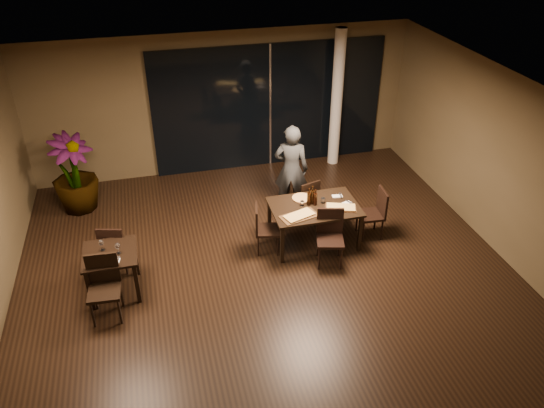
{
  "coord_description": "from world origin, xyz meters",
  "views": [
    {
      "loc": [
        -1.6,
        -6.47,
        5.56
      ],
      "look_at": [
        0.19,
        0.58,
        1.05
      ],
      "focal_mm": 35.0,
      "sensor_mm": 36.0,
      "label": 1
    }
  ],
  "objects_px": {
    "side_table": "(111,259)",
    "bottle_a": "(309,197)",
    "chair_main_right": "(375,211)",
    "bottle_b": "(315,197)",
    "potted_plant": "(74,174)",
    "chair_main_near": "(330,234)",
    "chair_main_left": "(263,227)",
    "chair_main_far": "(307,199)",
    "diner": "(291,169)",
    "chair_side_far": "(114,246)",
    "chair_side_near": "(104,283)",
    "bottle_c": "(312,195)",
    "main_table": "(314,210)"
  },
  "relations": [
    {
      "from": "side_table",
      "to": "bottle_a",
      "type": "xyz_separation_m",
      "value": [
        3.32,
        0.57,
        0.29
      ]
    },
    {
      "from": "chair_main_right",
      "to": "side_table",
      "type": "bearing_deg",
      "value": -80.3
    },
    {
      "from": "bottle_b",
      "to": "side_table",
      "type": "bearing_deg",
      "value": -171.02
    },
    {
      "from": "chair_main_right",
      "to": "potted_plant",
      "type": "bearing_deg",
      "value": -109.31
    },
    {
      "from": "chair_main_near",
      "to": "chair_main_left",
      "type": "distance_m",
      "value": 1.14
    },
    {
      "from": "chair_main_far",
      "to": "diner",
      "type": "distance_m",
      "value": 0.64
    },
    {
      "from": "side_table",
      "to": "chair_side_far",
      "type": "height_order",
      "value": "chair_side_far"
    },
    {
      "from": "chair_main_far",
      "to": "potted_plant",
      "type": "distance_m",
      "value": 4.43
    },
    {
      "from": "side_table",
      "to": "diner",
      "type": "bearing_deg",
      "value": 26.51
    },
    {
      "from": "bottle_a",
      "to": "bottle_b",
      "type": "height_order",
      "value": "bottle_a"
    },
    {
      "from": "side_table",
      "to": "chair_main_right",
      "type": "xyz_separation_m",
      "value": [
        4.52,
        0.44,
        -0.11
      ]
    },
    {
      "from": "chair_side_near",
      "to": "bottle_b",
      "type": "xyz_separation_m",
      "value": [
        3.52,
        1.0,
        0.35
      ]
    },
    {
      "from": "chair_main_left",
      "to": "chair_side_far",
      "type": "relative_size",
      "value": 0.98
    },
    {
      "from": "chair_side_near",
      "to": "bottle_c",
      "type": "distance_m",
      "value": 3.66
    },
    {
      "from": "chair_side_near",
      "to": "bottle_b",
      "type": "relative_size",
      "value": 3.3
    },
    {
      "from": "chair_main_near",
      "to": "bottle_b",
      "type": "height_order",
      "value": "bottle_b"
    },
    {
      "from": "chair_main_far",
      "to": "bottle_c",
      "type": "distance_m",
      "value": 0.74
    },
    {
      "from": "chair_side_far",
      "to": "chair_side_near",
      "type": "height_order",
      "value": "chair_side_near"
    },
    {
      "from": "chair_side_far",
      "to": "chair_main_far",
      "type": "bearing_deg",
      "value": -153.82
    },
    {
      "from": "main_table",
      "to": "bottle_b",
      "type": "xyz_separation_m",
      "value": [
        0.02,
        0.04,
        0.23
      ]
    },
    {
      "from": "diner",
      "to": "chair_side_near",
      "type": "bearing_deg",
      "value": 51.85
    },
    {
      "from": "chair_main_right",
      "to": "bottle_b",
      "type": "xyz_separation_m",
      "value": [
        -1.1,
        0.1,
        0.39
      ]
    },
    {
      "from": "diner",
      "to": "bottle_c",
      "type": "height_order",
      "value": "diner"
    },
    {
      "from": "chair_main_left",
      "to": "bottle_a",
      "type": "height_order",
      "value": "bottle_a"
    },
    {
      "from": "main_table",
      "to": "chair_main_right",
      "type": "relative_size",
      "value": 1.63
    },
    {
      "from": "chair_main_left",
      "to": "chair_main_right",
      "type": "height_order",
      "value": "chair_main_right"
    },
    {
      "from": "main_table",
      "to": "side_table",
      "type": "xyz_separation_m",
      "value": [
        -3.4,
        -0.5,
        -0.05
      ]
    },
    {
      "from": "chair_main_left",
      "to": "bottle_c",
      "type": "relative_size",
      "value": 2.59
    },
    {
      "from": "chair_side_near",
      "to": "chair_main_right",
      "type": "bearing_deg",
      "value": 15.04
    },
    {
      "from": "chair_main_right",
      "to": "chair_side_far",
      "type": "bearing_deg",
      "value": -86.94
    },
    {
      "from": "chair_main_far",
      "to": "chair_main_right",
      "type": "relative_size",
      "value": 0.94
    },
    {
      "from": "main_table",
      "to": "side_table",
      "type": "distance_m",
      "value": 3.44
    },
    {
      "from": "diner",
      "to": "potted_plant",
      "type": "height_order",
      "value": "diner"
    },
    {
      "from": "side_table",
      "to": "chair_main_far",
      "type": "bearing_deg",
      "value": 18.75
    },
    {
      "from": "chair_main_left",
      "to": "chair_side_near",
      "type": "bearing_deg",
      "value": 122.11
    },
    {
      "from": "diner",
      "to": "chair_main_right",
      "type": "bearing_deg",
      "value": 155.02
    },
    {
      "from": "chair_side_near",
      "to": "bottle_c",
      "type": "bearing_deg",
      "value": 20.87
    },
    {
      "from": "main_table",
      "to": "bottle_a",
      "type": "bearing_deg",
      "value": 140.55
    },
    {
      "from": "chair_main_right",
      "to": "chair_side_near",
      "type": "height_order",
      "value": "chair_side_near"
    },
    {
      "from": "chair_main_left",
      "to": "potted_plant",
      "type": "relative_size",
      "value": 0.57
    },
    {
      "from": "chair_side_near",
      "to": "potted_plant",
      "type": "relative_size",
      "value": 0.65
    },
    {
      "from": "chair_main_left",
      "to": "bottle_b",
      "type": "distance_m",
      "value": 1.02
    },
    {
      "from": "chair_main_left",
      "to": "potted_plant",
      "type": "xyz_separation_m",
      "value": [
        -3.15,
        2.21,
        0.28
      ]
    },
    {
      "from": "bottle_c",
      "to": "main_table",
      "type": "bearing_deg",
      "value": -81.72
    },
    {
      "from": "chair_side_far",
      "to": "bottle_c",
      "type": "distance_m",
      "value": 3.38
    },
    {
      "from": "chair_side_far",
      "to": "diner",
      "type": "height_order",
      "value": "diner"
    },
    {
      "from": "chair_main_far",
      "to": "chair_side_far",
      "type": "bearing_deg",
      "value": -6.35
    },
    {
      "from": "chair_main_far",
      "to": "bottle_b",
      "type": "bearing_deg",
      "value": 67.0
    },
    {
      "from": "main_table",
      "to": "chair_main_far",
      "type": "relative_size",
      "value": 1.73
    },
    {
      "from": "chair_main_left",
      "to": "chair_main_right",
      "type": "bearing_deg",
      "value": -78.85
    }
  ]
}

